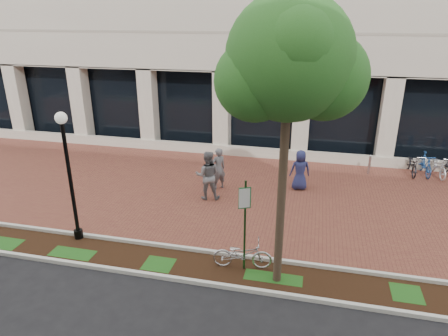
% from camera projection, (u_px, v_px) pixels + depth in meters
% --- Properties ---
extents(ground, '(120.00, 120.00, 0.00)m').
position_uv_depth(ground, '(242.00, 193.00, 16.22)').
color(ground, black).
rests_on(ground, ground).
extents(brick_plaza, '(40.00, 9.00, 0.01)m').
position_uv_depth(brick_plaza, '(242.00, 193.00, 16.22)').
color(brick_plaza, brown).
rests_on(brick_plaza, ground).
extents(planting_strip, '(40.00, 1.50, 0.01)m').
position_uv_depth(planting_strip, '(208.00, 268.00, 11.46)').
color(planting_strip, black).
rests_on(planting_strip, ground).
extents(curb_plaza_side, '(40.00, 0.12, 0.12)m').
position_uv_depth(curb_plaza_side, '(214.00, 252.00, 12.12)').
color(curb_plaza_side, beige).
rests_on(curb_plaza_side, ground).
extents(curb_street_side, '(40.00, 0.12, 0.12)m').
position_uv_depth(curb_street_side, '(200.00, 283.00, 10.76)').
color(curb_street_side, beige).
rests_on(curb_street_side, ground).
extents(parking_sign, '(0.34, 0.07, 2.75)m').
position_uv_depth(parking_sign, '(245.00, 216.00, 10.81)').
color(parking_sign, '#133514').
rests_on(parking_sign, ground).
extents(lamppost, '(0.36, 0.36, 4.19)m').
position_uv_depth(lamppost, '(69.00, 170.00, 12.15)').
color(lamppost, black).
rests_on(lamppost, ground).
extents(street_tree, '(3.45, 2.87, 7.36)m').
position_uv_depth(street_tree, '(291.00, 67.00, 8.90)').
color(street_tree, '#483729').
rests_on(street_tree, ground).
extents(locked_bicycle, '(1.76, 0.83, 0.89)m').
position_uv_depth(locked_bicycle, '(242.00, 254.00, 11.35)').
color(locked_bicycle, '#B8B9BD').
rests_on(locked_bicycle, ground).
extents(pedestrian_left, '(0.76, 0.74, 1.76)m').
position_uv_depth(pedestrian_left, '(218.00, 169.00, 16.37)').
color(pedestrian_left, '#5C5D61').
rests_on(pedestrian_left, ground).
extents(pedestrian_mid, '(1.08, 0.92, 1.96)m').
position_uv_depth(pedestrian_mid, '(208.00, 175.00, 15.44)').
color(pedestrian_mid, slate).
rests_on(pedestrian_mid, ground).
extents(pedestrian_right, '(0.93, 0.72, 1.68)m').
position_uv_depth(pedestrian_right, '(300.00, 170.00, 16.34)').
color(pedestrian_right, navy).
rests_on(pedestrian_right, ground).
extents(bollard, '(0.12, 0.12, 0.93)m').
position_uv_depth(bollard, '(369.00, 164.00, 18.00)').
color(bollard, '#AEAFB3').
rests_on(bollard, ground).
extents(bike_rack_cluster, '(3.54, 1.85, 1.02)m').
position_uv_depth(bike_rack_cluster, '(445.00, 166.00, 17.76)').
color(bike_rack_cluster, black).
rests_on(bike_rack_cluster, ground).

